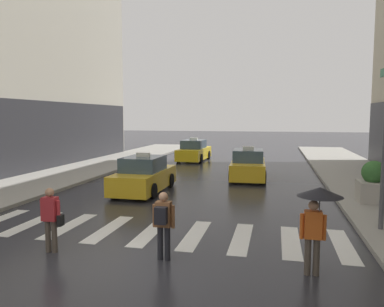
{
  "coord_description": "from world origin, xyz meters",
  "views": [
    {
      "loc": [
        3.6,
        -7.27,
        3.43
      ],
      "look_at": [
        0.13,
        8.0,
        1.87
      ],
      "focal_mm": 34.78,
      "sensor_mm": 36.0,
      "label": 1
    }
  ],
  "objects": [
    {
      "name": "pedestrian_with_backpack",
      "position": [
        1.03,
        0.97,
        0.97
      ],
      "size": [
        0.55,
        0.43,
        1.65
      ],
      "color": "black",
      "rests_on": "ground"
    },
    {
      "name": "taxi_lead",
      "position": [
        -2.26,
        8.61,
        0.72
      ],
      "size": [
        1.94,
        4.55,
        1.8
      ],
      "color": "gold",
      "rests_on": "ground"
    },
    {
      "name": "taxi_third",
      "position": [
        -2.64,
        20.91,
        0.72
      ],
      "size": [
        2.05,
        4.6,
        1.8
      ],
      "color": "yellow",
      "rests_on": "ground"
    },
    {
      "name": "crosswalk_markings",
      "position": [
        -0.0,
        3.0,
        0.0
      ],
      "size": [
        11.3,
        2.8,
        0.01
      ],
      "color": "silver",
      "rests_on": "ground"
    },
    {
      "name": "ground_plane",
      "position": [
        0.0,
        0.0,
        0.0
      ],
      "size": [
        160.0,
        160.0,
        0.0
      ],
      "primitive_type": "plane",
      "color": "#26262B"
    },
    {
      "name": "pedestrian_with_handbag",
      "position": [
        -1.89,
        0.85,
        0.93
      ],
      "size": [
        0.6,
        0.24,
        1.65
      ],
      "color": "#473D33",
      "rests_on": "ground"
    },
    {
      "name": "taxi_second",
      "position": [
        2.12,
        13.32,
        0.72
      ],
      "size": [
        2.09,
        4.61,
        1.8
      ],
      "color": "gold",
      "rests_on": "ground"
    },
    {
      "name": "planter_near_corner",
      "position": [
        7.28,
        7.99,
        0.87
      ],
      "size": [
        1.1,
        1.1,
        1.6
      ],
      "color": "#A8A399",
      "rests_on": "curb_right"
    },
    {
      "name": "pedestrian_with_umbrella",
      "position": [
        4.49,
        0.88,
        1.52
      ],
      "size": [
        0.96,
        0.96,
        1.94
      ],
      "color": "#473D33",
      "rests_on": "ground"
    }
  ]
}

